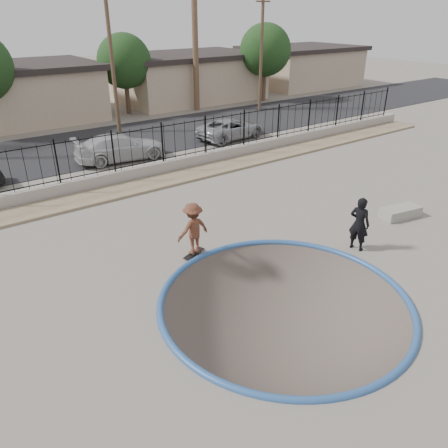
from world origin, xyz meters
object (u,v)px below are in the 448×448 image
car_c (121,147)px  videographer (359,224)px  concrete_ledge (400,212)px  car_d (231,128)px  skater (193,231)px  skateboard (194,253)px

car_c → videographer: bearing=-164.3°
concrete_ledge → car_d: size_ratio=0.36×
skater → car_c: bearing=-104.6°
skater → skateboard: skater is taller
skater → concrete_ledge: (8.05, -2.22, -0.67)m
skateboard → car_c: (2.30, 10.78, 0.66)m
skater → videographer: bearing=146.0°
concrete_ledge → car_d: bearing=83.2°
videographer → concrete_ledge: videographer is taller
skater → car_d: (9.61, 10.78, -0.21)m
concrete_ledge → car_c: car_c is taller
car_c → car_d: 7.31m
skater → car_d: 14.44m
skater → skateboard: size_ratio=1.90×
car_c → car_d: bearing=-84.2°
skateboard → concrete_ledge: concrete_ledge is taller
skater → concrete_ledge: bearing=162.0°
videographer → skateboard: bearing=43.7°
car_c → concrete_ledge: bearing=-150.3°
skater → skateboard: (0.00, -0.00, -0.81)m
skateboard → videographer: videographer is taller
concrete_ledge → car_d: car_d is taller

